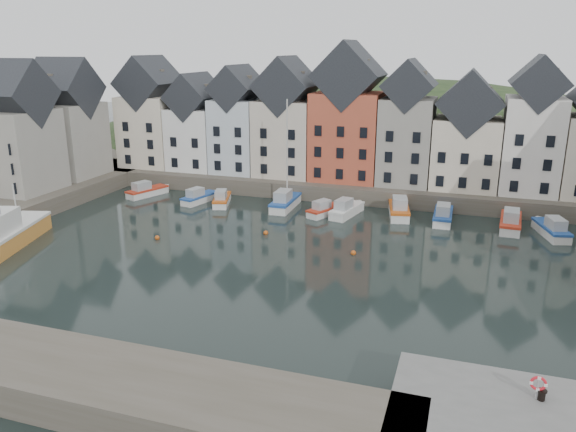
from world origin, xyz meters
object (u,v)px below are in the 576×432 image
at_px(large_vessel, 6,234).
at_px(life_ring_post, 538,384).
at_px(boat_a, 146,191).
at_px(boat_d, 285,202).
at_px(mooring_bollard, 542,394).

height_order(large_vessel, life_ring_post, large_vessel).
bearing_deg(boat_a, life_ring_post, -18.53).
xyz_separation_m(boat_a, boat_d, (19.30, 0.12, 0.20)).
bearing_deg(boat_a, large_vessel, -75.65).
bearing_deg(boat_d, mooring_bollard, -55.75).
relative_size(large_vessel, life_ring_post, 9.32).
height_order(boat_d, life_ring_post, boat_d).
xyz_separation_m(large_vessel, mooring_bollard, (46.84, -13.65, 0.88)).
bearing_deg(boat_a, boat_d, 20.27).
bearing_deg(boat_d, large_vessel, -135.93).
bearing_deg(boat_a, mooring_bollard, -18.38).
xyz_separation_m(boat_d, life_ring_post, (25.20, -35.44, 2.00)).
height_order(boat_a, mooring_bollard, mooring_bollard).
height_order(large_vessel, mooring_bollard, large_vessel).
xyz_separation_m(boat_d, large_vessel, (-21.40, -21.77, 0.57)).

